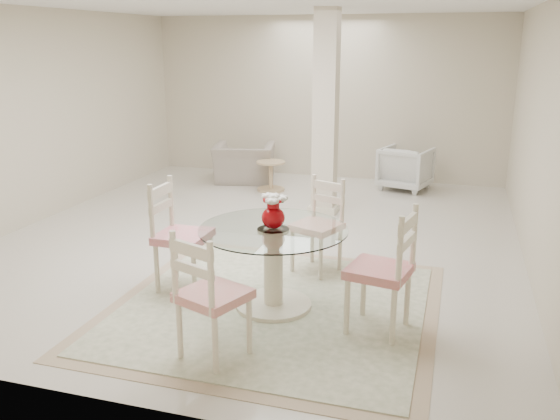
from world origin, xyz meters
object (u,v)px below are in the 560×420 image
(column, at_px, (326,114))
(armchair_white, at_px, (406,168))
(dining_chair_east, at_px, (389,262))
(recliner_taupe, at_px, (244,163))
(dining_table, at_px, (273,268))
(red_vase, at_px, (273,211))
(dining_chair_north, at_px, (321,218))
(dining_chair_south, at_px, (206,288))
(side_table, at_px, (271,177))
(dining_chair_west, at_px, (176,227))

(column, distance_m, armchair_white, 2.16)
(dining_chair_east, distance_m, recliner_taupe, 5.55)
(dining_table, distance_m, dining_chair_east, 1.05)
(red_vase, bearing_deg, dining_chair_north, 79.43)
(dining_chair_north, distance_m, armchair_white, 3.83)
(recliner_taupe, bearing_deg, dining_table, 100.76)
(dining_chair_north, xyz_separation_m, armchair_white, (0.51, 3.79, -0.22))
(dining_chair_south, distance_m, armchair_white, 5.87)
(side_table, bearing_deg, dining_table, -71.99)
(dining_chair_west, bearing_deg, armchair_white, -19.66)
(column, relative_size, dining_chair_west, 2.33)
(dining_chair_east, relative_size, dining_chair_west, 1.00)
(dining_table, xyz_separation_m, side_table, (-1.32, 4.07, -0.16))
(column, relative_size, dining_chair_east, 2.32)
(armchair_white, bearing_deg, red_vase, 97.51)
(recliner_taupe, bearing_deg, column, 127.99)
(armchair_white, distance_m, side_table, 2.15)
(recliner_taupe, xyz_separation_m, armchair_white, (2.63, 0.27, 0.02))
(red_vase, distance_m, side_table, 4.33)
(dining_chair_north, distance_m, dining_chair_south, 2.04)
(column, height_order, red_vase, column)
(red_vase, xyz_separation_m, dining_chair_west, (-1.01, 0.16, -0.28))
(column, relative_size, dining_chair_south, 2.43)
(column, xyz_separation_m, recliner_taupe, (-1.68, 1.39, -1.03))
(dining_chair_east, distance_m, dining_chair_north, 1.44)
(dining_chair_east, bearing_deg, dining_chair_south, -44.49)
(red_vase, height_order, dining_chair_east, dining_chair_east)
(dining_table, xyz_separation_m, recliner_taupe, (-1.94, 4.52, -0.06))
(dining_chair_south, bearing_deg, dining_chair_east, -124.28)
(side_table, bearing_deg, column, -41.30)
(column, xyz_separation_m, dining_chair_north, (0.44, -2.13, -0.79))
(dining_chair_south, xyz_separation_m, recliner_taupe, (-1.75, 5.53, -0.27))
(dining_chair_east, relative_size, dining_chair_north, 1.09)
(column, xyz_separation_m, dining_chair_west, (-0.76, -2.97, -0.74))
(recliner_taupe, relative_size, armchair_white, 1.31)
(dining_chair_west, height_order, armchair_white, dining_chair_west)
(red_vase, xyz_separation_m, recliner_taupe, (-1.94, 4.52, -0.58))
(dining_chair_west, distance_m, dining_chair_south, 1.43)
(dining_chair_north, height_order, recliner_taupe, dining_chair_north)
(side_table, bearing_deg, recliner_taupe, 143.62)
(column, height_order, side_table, column)
(column, relative_size, armchair_white, 3.63)
(column, distance_m, dining_chair_north, 2.31)
(dining_chair_north, relative_size, armchair_white, 1.43)
(recliner_taupe, bearing_deg, armchair_white, 173.43)
(dining_chair_west, distance_m, armchair_white, 4.94)
(dining_chair_south, relative_size, side_table, 2.37)
(dining_table, distance_m, side_table, 4.28)
(dining_chair_north, bearing_deg, armchair_white, 103.75)
(dining_chair_south, bearing_deg, column, -67.95)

